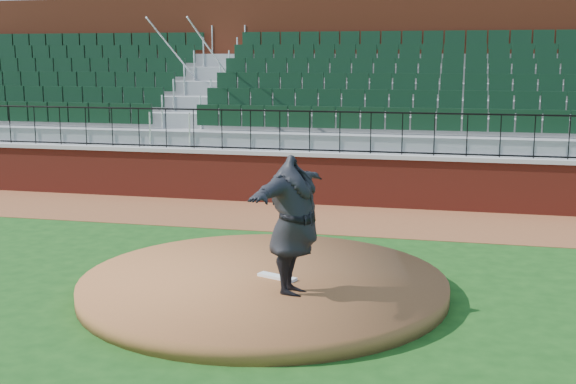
# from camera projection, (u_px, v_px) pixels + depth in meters

# --- Properties ---
(ground) EXTENTS (90.00, 90.00, 0.00)m
(ground) POSITION_uv_depth(u_px,v_px,m) (266.00, 290.00, 11.74)
(ground) COLOR #154212
(ground) RESTS_ON ground
(warning_track) EXTENTS (34.00, 3.20, 0.01)m
(warning_track) POSITION_uv_depth(u_px,v_px,m) (327.00, 218.00, 16.91)
(warning_track) COLOR brown
(warning_track) RESTS_ON ground
(field_wall) EXTENTS (34.00, 0.35, 1.20)m
(field_wall) POSITION_uv_depth(u_px,v_px,m) (339.00, 181.00, 18.33)
(field_wall) COLOR maroon
(field_wall) RESTS_ON ground
(wall_cap) EXTENTS (34.00, 0.45, 0.10)m
(wall_cap) POSITION_uv_depth(u_px,v_px,m) (340.00, 155.00, 18.22)
(wall_cap) COLOR #B7B7B7
(wall_cap) RESTS_ON field_wall
(wall_railing) EXTENTS (34.00, 0.05, 1.00)m
(wall_railing) POSITION_uv_depth(u_px,v_px,m) (340.00, 132.00, 18.12)
(wall_railing) COLOR black
(wall_railing) RESTS_ON wall_cap
(seating_stands) EXTENTS (34.00, 5.10, 4.60)m
(seating_stands) POSITION_uv_depth(u_px,v_px,m) (356.00, 105.00, 20.64)
(seating_stands) COLOR gray
(seating_stands) RESTS_ON ground
(concourse_wall) EXTENTS (34.00, 0.50, 5.50)m
(concourse_wall) POSITION_uv_depth(u_px,v_px,m) (369.00, 85.00, 23.24)
(concourse_wall) COLOR maroon
(concourse_wall) RESTS_ON ground
(pitchers_mound) EXTENTS (5.67, 5.67, 0.25)m
(pitchers_mound) POSITION_uv_depth(u_px,v_px,m) (264.00, 285.00, 11.57)
(pitchers_mound) COLOR brown
(pitchers_mound) RESTS_ON ground
(pitching_rubber) EXTENTS (0.66, 0.39, 0.04)m
(pitching_rubber) POSITION_uv_depth(u_px,v_px,m) (277.00, 277.00, 11.48)
(pitching_rubber) COLOR white
(pitching_rubber) RESTS_ON pitchers_mound
(pitcher) EXTENTS (1.00, 2.55, 2.02)m
(pitcher) POSITION_uv_depth(u_px,v_px,m) (293.00, 225.00, 10.57)
(pitcher) COLOR black
(pitcher) RESTS_ON pitchers_mound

